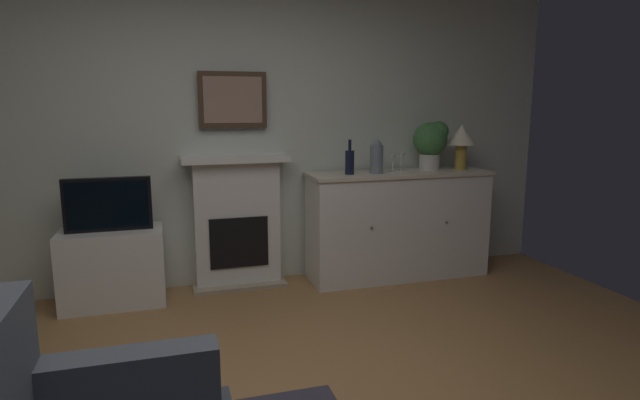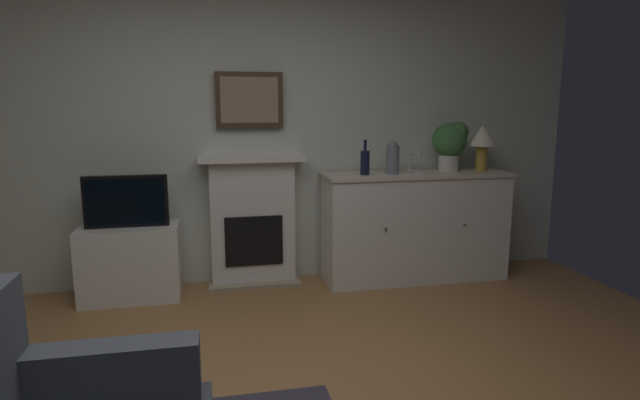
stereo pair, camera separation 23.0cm
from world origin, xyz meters
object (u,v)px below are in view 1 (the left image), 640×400
wine_bottle (350,162)px  tv_set (108,204)px  fireplace_unit (237,222)px  sideboard_cabinet (398,224)px  tv_cabinet (113,267)px  wine_glass_center (401,157)px  framed_picture (233,100)px  vase_decorative (377,157)px  potted_plant_small (431,141)px  table_lamp (462,138)px  wine_glass_left (393,158)px

wine_bottle → tv_set: 1.91m
fireplace_unit → sideboard_cabinet: fireplace_unit is taller
tv_cabinet → sideboard_cabinet: bearing=-0.4°
wine_glass_center → tv_set: wine_glass_center is taller
wine_glass_center → tv_cabinet: 2.52m
tv_cabinet → tv_set: size_ratio=1.21×
framed_picture → vase_decorative: (1.15, -0.27, -0.47)m
tv_cabinet → wine_bottle: bearing=-1.7°
sideboard_cabinet → tv_set: 2.39m
potted_plant_small → framed_picture: bearing=174.1°
tv_set → potted_plant_small: 2.72m
wine_bottle → tv_cabinet: size_ratio=0.39×
table_lamp → potted_plant_small: (-0.27, 0.05, -0.02)m
potted_plant_small → fireplace_unit: bearing=175.6°
framed_picture → wine_glass_left: 1.42m
table_lamp → wine_glass_center: bearing=176.8°
wine_bottle → tv_set: bearing=179.0°
framed_picture → tv_set: bearing=-166.7°
tv_set → wine_bottle: bearing=-1.0°
sideboard_cabinet → vase_decorative: (-0.24, -0.05, 0.61)m
fireplace_unit → wine_glass_left: (1.31, -0.21, 0.51)m
wine_glass_center → vase_decorative: bearing=-163.0°
tv_set → fireplace_unit: bearing=10.8°
framed_picture → table_lamp: bearing=-6.4°
potted_plant_small → tv_set: bearing=-178.9°
sideboard_cabinet → table_lamp: table_lamp is taller
wine_glass_left → wine_bottle: bearing=-179.0°
wine_glass_left → vase_decorative: bearing=-173.9°
table_lamp → potted_plant_small: bearing=170.6°
table_lamp → vase_decorative: table_lamp is taller
sideboard_cabinet → potted_plant_small: potted_plant_small is taller
framed_picture → wine_glass_center: (1.42, -0.19, -0.49)m
wine_glass_left → tv_set: bearing=179.4°
fireplace_unit → potted_plant_small: bearing=-4.4°
wine_bottle → tv_set: size_ratio=0.47×
sideboard_cabinet → fireplace_unit: bearing=172.7°
table_lamp → tv_cabinet: (-2.96, 0.02, -0.93)m
vase_decorative → tv_set: size_ratio=0.45×
table_lamp → wine_bottle: (-1.07, -0.04, -0.17)m
vase_decorative → tv_set: 2.15m
vase_decorative → wine_glass_left: bearing=6.1°
table_lamp → tv_set: size_ratio=0.65×
sideboard_cabinet → framed_picture: bearing=170.9°
sideboard_cabinet → table_lamp: 0.96m
framed_picture → tv_cabinet: 1.60m
wine_glass_left → wine_glass_center: size_ratio=1.00×
framed_picture → wine_glass_center: bearing=-7.6°
table_lamp → wine_glass_left: size_ratio=2.42×
sideboard_cabinet → wine_bottle: wine_bottle is taller
fireplace_unit → wine_bottle: bearing=-13.3°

